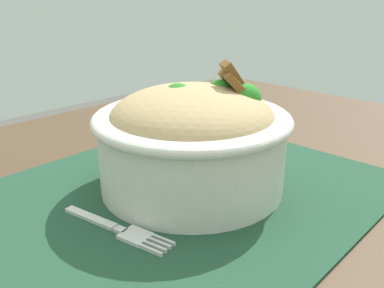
{
  "coord_description": "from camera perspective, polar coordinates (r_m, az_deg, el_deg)",
  "views": [
    {
      "loc": [
        0.28,
        0.27,
        0.98
      ],
      "look_at": [
        -0.02,
        -0.02,
        0.82
      ],
      "focal_mm": 38.54,
      "sensor_mm": 36.0,
      "label": 1
    }
  ],
  "objects": [
    {
      "name": "table",
      "position": [
        0.5,
        -0.03,
        -17.52
      ],
      "size": [
        1.08,
        0.79,
        0.77
      ],
      "color": "#4C3826",
      "rests_on": "ground_plane"
    },
    {
      "name": "placemat",
      "position": [
        0.45,
        -1.43,
        -6.73
      ],
      "size": [
        0.44,
        0.37,
        0.0
      ],
      "primitive_type": "cube",
      "rotation": [
        0.0,
        0.0,
        0.02
      ],
      "color": "#1E422D",
      "rests_on": "table"
    },
    {
      "name": "fork",
      "position": [
        0.39,
        -10.02,
        -11.57
      ],
      "size": [
        0.04,
        0.13,
        0.0
      ],
      "color": "silver",
      "rests_on": "placemat"
    },
    {
      "name": "bowl",
      "position": [
        0.44,
        0.08,
        1.15
      ],
      "size": [
        0.22,
        0.22,
        0.14
      ],
      "color": "silver",
      "rests_on": "placemat"
    }
  ]
}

